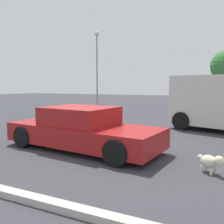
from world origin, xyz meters
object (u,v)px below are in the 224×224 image
dog (211,161)px  light_post_near (97,56)px  pedestrian (215,102)px  sedan_foreground (82,130)px

dog → light_post_near: size_ratio=0.08×
pedestrian → light_post_near: (-11.42, 7.13, 3.83)m
pedestrian → dog: bearing=147.9°
dog → pedestrian: bearing=125.1°
pedestrian → light_post_near: light_post_near is taller
sedan_foreground → dog: sedan_foreground is taller
pedestrian → light_post_near: 13.99m
pedestrian → light_post_near: size_ratio=0.23×
dog → sedan_foreground: bearing=-156.3°
sedan_foreground → pedestrian: pedestrian is taller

